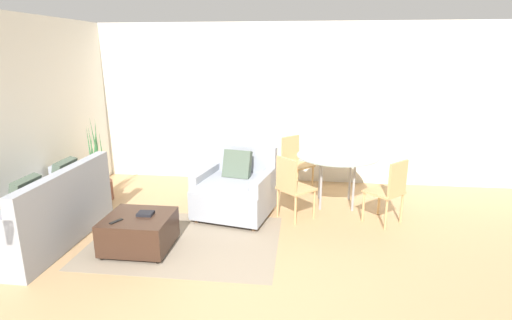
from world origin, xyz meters
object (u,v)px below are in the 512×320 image
object	(u,v)px
ottoman	(139,231)
tv_remote_primary	(116,221)
couch	(45,217)
armchair	(236,190)
book_stack	(145,214)
dining_table	(337,160)
dining_chair_near_left	(292,184)
dining_chair_near_right	(390,188)
dining_chair_far_left	(294,159)
potted_plant	(98,183)

from	to	relation	value
ottoman	tv_remote_primary	xyz separation A→B (m)	(-0.18, -0.18, 0.19)
couch	armchair	distance (m)	2.43
armchair	book_stack	xyz separation A→B (m)	(-0.89, -1.09, 0.06)
dining_table	dining_chair_near_left	world-z (taller)	dining_chair_near_left
tv_remote_primary	dining_table	size ratio (longest dim) A/B	0.14
tv_remote_primary	dining_chair_near_left	bearing A→B (deg)	32.95
book_stack	dining_table	xyz separation A→B (m)	(2.33, 1.68, 0.27)
armchair	tv_remote_primary	world-z (taller)	armchair
ottoman	dining_chair_near_right	bearing A→B (deg)	19.39
couch	ottoman	bearing A→B (deg)	-2.21
dining_chair_near_right	dining_chair_far_left	bearing A→B (deg)	135.00
armchair	couch	bearing A→B (deg)	-153.06
tv_remote_primary	dining_chair_near_right	distance (m)	3.47
ottoman	dining_chair_near_right	size ratio (longest dim) A/B	0.84
armchair	dining_chair_near_left	size ratio (longest dim) A/B	1.28
dining_chair_far_left	dining_chair_near_right	bearing A→B (deg)	-45.00
dining_chair_near_left	couch	bearing A→B (deg)	-160.80
armchair	book_stack	world-z (taller)	armchair
potted_plant	couch	bearing A→B (deg)	-86.75
dining_chair_near_left	dining_chair_far_left	distance (m)	1.30
ottoman	potted_plant	bearing A→B (deg)	130.75
dining_table	dining_chair_near_left	bearing A→B (deg)	-135.00
ottoman	dining_chair_near_left	xyz separation A→B (m)	(1.75, 1.08, 0.29)
ottoman	dining_chair_near_left	size ratio (longest dim) A/B	0.84
book_stack	potted_plant	distance (m)	1.99
ottoman	dining_table	world-z (taller)	dining_table
book_stack	dining_chair_near_right	distance (m)	3.15
dining_chair_near_right	potted_plant	bearing A→B (deg)	174.53
dining_table	armchair	bearing A→B (deg)	-158.04
book_stack	dining_chair_far_left	world-z (taller)	dining_chair_far_left
armchair	dining_chair_near_left	world-z (taller)	armchair
couch	armchair	world-z (taller)	armchair
ottoman	book_stack	bearing A→B (deg)	35.08
potted_plant	dining_chair_far_left	xyz separation A→B (m)	(3.04, 0.89, 0.25)
armchair	ottoman	size ratio (longest dim) A/B	1.53
dining_chair_near_left	dining_chair_near_right	xyz separation A→B (m)	(1.30, 0.00, 0.00)
ottoman	potted_plant	world-z (taller)	potted_plant
potted_plant	dining_chair_far_left	bearing A→B (deg)	16.32
dining_table	potted_plant	bearing A→B (deg)	-176.33
couch	armchair	xyz separation A→B (m)	(2.16, 1.10, 0.05)
potted_plant	dining_chair_far_left	size ratio (longest dim) A/B	1.48
armchair	potted_plant	size ratio (longest dim) A/B	0.86
couch	dining_chair_far_left	size ratio (longest dim) A/B	2.08
dining_chair_near_left	dining_chair_near_right	world-z (taller)	same
tv_remote_primary	dining_table	world-z (taller)	dining_table
tv_remote_primary	dining_chair_near_left	world-z (taller)	dining_chair_near_left
couch	dining_chair_near_left	xyz separation A→B (m)	(2.95, 1.03, 0.20)
book_stack	potted_plant	size ratio (longest dim) A/B	0.14
dining_chair_near_right	dining_chair_far_left	xyz separation A→B (m)	(-1.30, 1.30, 0.00)
armchair	ottoman	distance (m)	1.50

